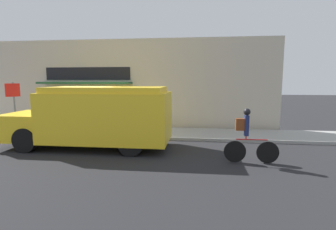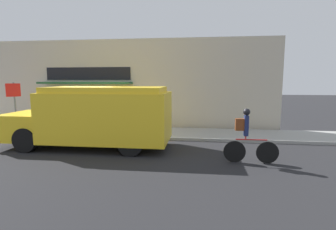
# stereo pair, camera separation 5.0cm
# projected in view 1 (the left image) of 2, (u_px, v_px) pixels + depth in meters

# --- Properties ---
(ground_plane) EXTENTS (70.00, 70.00, 0.00)m
(ground_plane) POSITION_uv_depth(u_px,v_px,m) (90.00, 138.00, 11.31)
(ground_plane) COLOR #232326
(sidewalk) EXTENTS (28.00, 2.31, 0.13)m
(sidewalk) POSITION_uv_depth(u_px,v_px,m) (100.00, 131.00, 12.44)
(sidewalk) COLOR #999993
(sidewalk) RESTS_ON ground_plane
(storefront) EXTENTS (17.13, 1.02, 4.55)m
(storefront) POSITION_uv_depth(u_px,v_px,m) (109.00, 84.00, 13.65)
(storefront) COLOR beige
(storefront) RESTS_ON ground_plane
(school_bus) EXTENTS (6.10, 2.61, 2.25)m
(school_bus) POSITION_uv_depth(u_px,v_px,m) (96.00, 117.00, 9.61)
(school_bus) COLOR yellow
(school_bus) RESTS_ON ground_plane
(cyclist) EXTENTS (1.64, 0.21, 1.67)m
(cyclist) POSITION_uv_depth(u_px,v_px,m) (248.00, 137.00, 7.90)
(cyclist) COLOR black
(cyclist) RESTS_ON ground_plane
(stop_sign_post) EXTENTS (0.45, 0.45, 2.26)m
(stop_sign_post) POSITION_uv_depth(u_px,v_px,m) (14.00, 99.00, 11.99)
(stop_sign_post) COLOR slate
(stop_sign_post) RESTS_ON sidewalk
(trash_bin) EXTENTS (0.61, 0.61, 0.91)m
(trash_bin) POSITION_uv_depth(u_px,v_px,m) (102.00, 121.00, 12.42)
(trash_bin) COLOR slate
(trash_bin) RESTS_ON sidewalk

